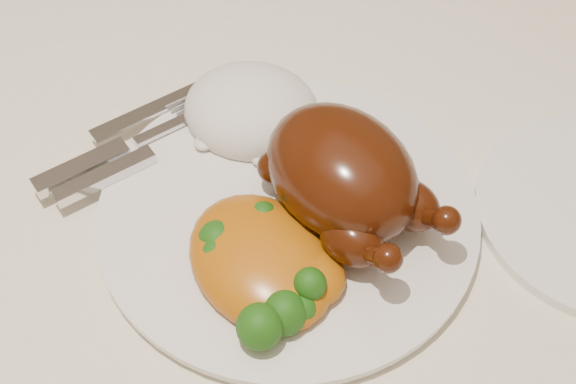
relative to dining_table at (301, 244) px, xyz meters
The scene contains 7 objects.
dining_table is the anchor object (origin of this frame).
tablecloth 0.07m from the dining_table, ahead, with size 1.73×1.03×0.18m.
dinner_plate 0.12m from the dining_table, 65.21° to the right, with size 0.28×0.28×0.01m, color white.
roast_chicken 0.16m from the dining_table, 22.48° to the right, with size 0.17×0.13×0.08m.
rice_mound 0.14m from the dining_table, behind, with size 0.14×0.13×0.06m.
mac_and_cheese 0.17m from the dining_table, 66.49° to the right, with size 0.15×0.13×0.05m.
cutlery 0.19m from the dining_table, 143.64° to the right, with size 0.07×0.19×0.01m.
Camera 1 is at (0.25, -0.34, 1.25)m, focal length 50.00 mm.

